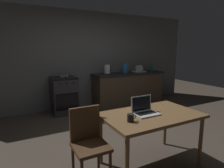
{
  "coord_description": "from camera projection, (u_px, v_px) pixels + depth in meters",
  "views": [
    {
      "loc": [
        -1.67,
        -2.64,
        1.58
      ],
      "look_at": [
        0.12,
        0.76,
        0.87
      ],
      "focal_mm": 30.39,
      "sensor_mm": 36.0,
      "label": 1
    }
  ],
  "objects": [
    {
      "name": "dining_table",
      "position": [
        151.0,
        119.0,
        2.53
      ],
      "size": [
        1.3,
        0.79,
        0.74
      ],
      "color": "brown",
      "rests_on": "ground_plane"
    },
    {
      "name": "laptop",
      "position": [
        145.0,
        110.0,
        2.5
      ],
      "size": [
        0.32,
        0.24,
        0.23
      ],
      "rotation": [
        0.0,
        0.0,
        -0.14
      ],
      "color": "silver",
      "rests_on": "dining_table"
    },
    {
      "name": "electric_kettle",
      "position": [
        107.0,
        70.0,
        5.17
      ],
      "size": [
        0.19,
        0.17,
        0.26
      ],
      "color": "black",
      "rests_on": "kitchen_counter"
    },
    {
      "name": "stove_oven",
      "position": [
        64.0,
        95.0,
        4.72
      ],
      "size": [
        0.6,
        0.62,
        0.91
      ],
      "color": "#2D2D30",
      "rests_on": "ground_plane"
    },
    {
      "name": "dish_rack",
      "position": [
        139.0,
        70.0,
        5.67
      ],
      "size": [
        0.34,
        0.26,
        0.21
      ],
      "color": "silver",
      "rests_on": "kitchen_counter"
    },
    {
      "name": "bottle",
      "position": [
        152.0,
        67.0,
        5.82
      ],
      "size": [
        0.07,
        0.07,
        0.27
      ],
      "color": "#19592D",
      "rests_on": "kitchen_counter"
    },
    {
      "name": "cereal_box",
      "position": [
        125.0,
        68.0,
        5.45
      ],
      "size": [
        0.13,
        0.05,
        0.27
      ],
      "color": "#3372B2",
      "rests_on": "kitchen_counter"
    },
    {
      "name": "frying_pan",
      "position": [
        64.0,
        76.0,
        4.61
      ],
      "size": [
        0.22,
        0.39,
        0.05
      ],
      "color": "gray",
      "rests_on": "stove_oven"
    },
    {
      "name": "chair",
      "position": [
        88.0,
        139.0,
        2.27
      ],
      "size": [
        0.4,
        0.4,
        0.9
      ],
      "rotation": [
        0.0,
        0.0,
        -0.2
      ],
      "color": "#4C331E",
      "rests_on": "ground_plane"
    },
    {
      "name": "coffee_mug",
      "position": [
        131.0,
        118.0,
        2.23
      ],
      "size": [
        0.12,
        0.08,
        0.09
      ],
      "color": "black",
      "rests_on": "dining_table"
    },
    {
      "name": "ground_plane",
      "position": [
        126.0,
        140.0,
        3.35
      ],
      "size": [
        12.0,
        12.0,
        0.0
      ],
      "primitive_type": "plane",
      "color": "#473D33"
    },
    {
      "name": "back_wall",
      "position": [
        91.0,
        60.0,
        5.28
      ],
      "size": [
        6.4,
        0.1,
        2.59
      ],
      "primitive_type": "cube",
      "color": "slate",
      "rests_on": "ground_plane"
    },
    {
      "name": "kitchen_counter",
      "position": [
        128.0,
        88.0,
        5.59
      ],
      "size": [
        2.16,
        0.64,
        0.91
      ],
      "color": "#4C3D2D",
      "rests_on": "ground_plane"
    }
  ]
}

